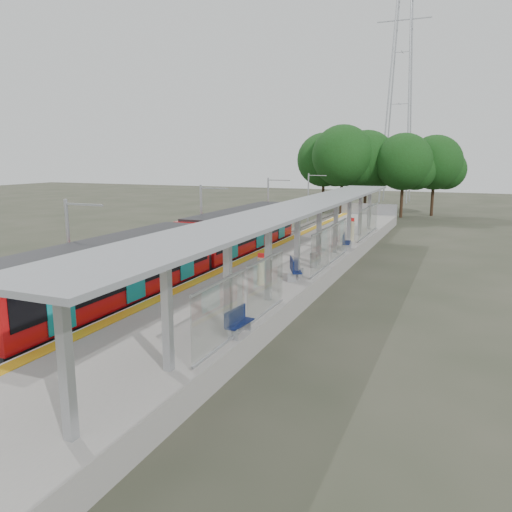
{
  "coord_description": "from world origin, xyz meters",
  "views": [
    {
      "loc": [
        9.76,
        -9.74,
        7.22
      ],
      "look_at": [
        0.2,
        12.9,
        2.3
      ],
      "focal_mm": 35.0,
      "sensor_mm": 36.0,
      "label": 1
    }
  ],
  "objects": [
    {
      "name": "tree_cluster",
      "position": [
        -1.53,
        52.97,
        6.85
      ],
      "size": [
        20.17,
        11.35,
        11.01
      ],
      "color": "#382316",
      "rests_on": "ground"
    },
    {
      "name": "info_pillar_near",
      "position": [
        0.71,
        12.3,
        1.69
      ],
      "size": [
        0.36,
        0.36,
        1.59
      ],
      "rotation": [
        0.0,
        0.0,
        0.08
      ],
      "color": "#C5B990",
      "rests_on": "platform"
    },
    {
      "name": "bench_mid",
      "position": [
        1.84,
        14.04,
        1.56
      ],
      "size": [
        1.11,
        1.62,
        1.07
      ],
      "rotation": [
        0.0,
        0.0,
        0.44
      ],
      "color": "#0F1C4D",
      "rests_on": "platform"
    },
    {
      "name": "tactile_strip",
      "position": [
        -2.55,
        20.0,
        1.01
      ],
      "size": [
        0.6,
        50.0,
        0.02
      ],
      "primitive_type": "cube",
      "color": "gold",
      "rests_on": "platform"
    },
    {
      "name": "end_fence",
      "position": [
        0.0,
        44.95,
        1.6
      ],
      "size": [
        6.0,
        0.1,
        1.2
      ],
      "primitive_type": "cube",
      "color": "#9EA0A5",
      "rests_on": "platform"
    },
    {
      "name": "train",
      "position": [
        -4.5,
        14.46,
        2.05
      ],
      "size": [
        2.74,
        27.6,
        3.62
      ],
      "color": "black",
      "rests_on": "ground"
    },
    {
      "name": "bench_near",
      "position": [
        2.62,
        5.5,
        1.51
      ],
      "size": [
        0.56,
        1.44,
        0.96
      ],
      "rotation": [
        0.0,
        0.0,
        -0.1
      ],
      "color": "#0F1C4D",
      "rests_on": "platform"
    },
    {
      "name": "litter_bin",
      "position": [
        1.99,
        17.06,
        1.44
      ],
      "size": [
        0.49,
        0.49,
        0.88
      ],
      "primitive_type": "cylinder",
      "rotation": [
        0.0,
        0.0,
        0.15
      ],
      "color": "#9EA0A5",
      "rests_on": "platform"
    },
    {
      "name": "bench_far",
      "position": [
        2.36,
        23.4,
        1.56
      ],
      "size": [
        0.72,
        1.61,
        1.07
      ],
      "rotation": [
        0.0,
        0.0,
        0.16
      ],
      "color": "#0F1C4D",
      "rests_on": "platform"
    },
    {
      "name": "info_pillar_far",
      "position": [
        2.01,
        26.95,
        1.76
      ],
      "size": [
        0.39,
        0.39,
        1.74
      ],
      "rotation": [
        0.0,
        0.0,
        0.11
      ],
      "color": "#C5B990",
      "rests_on": "platform"
    },
    {
      "name": "platform",
      "position": [
        0.0,
        20.0,
        0.5
      ],
      "size": [
        6.0,
        50.0,
        1.0
      ],
      "primitive_type": "cube",
      "color": "gray",
      "rests_on": "ground"
    },
    {
      "name": "trackbed",
      "position": [
        -4.5,
        20.0,
        0.12
      ],
      "size": [
        3.0,
        70.0,
        0.24
      ],
      "primitive_type": "cube",
      "color": "#59544C",
      "rests_on": "ground"
    },
    {
      "name": "ground",
      "position": [
        0.0,
        0.0,
        0.0
      ],
      "size": [
        200.0,
        200.0,
        0.0
      ],
      "primitive_type": "plane",
      "color": "#474438",
      "rests_on": "ground"
    },
    {
      "name": "canopy",
      "position": [
        1.61,
        16.19,
        4.2
      ],
      "size": [
        3.27,
        38.0,
        3.66
      ],
      "color": "#9EA0A5",
      "rests_on": "platform"
    },
    {
      "name": "catenary_masts",
      "position": [
        -6.22,
        19.0,
        2.91
      ],
      "size": [
        2.08,
        48.16,
        5.4
      ],
      "color": "#9EA0A5",
      "rests_on": "ground"
    },
    {
      "name": "pylon",
      "position": [
        -1.0,
        73.0,
        19.0
      ],
      "size": [
        8.0,
        4.0,
        38.0
      ],
      "primitive_type": null,
      "color": "#9EA0A5",
      "rests_on": "ground"
    }
  ]
}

